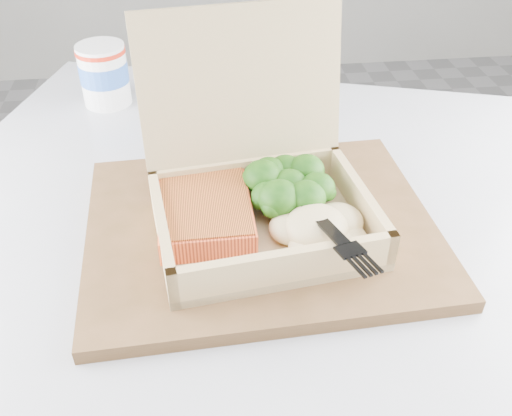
{
  "coord_description": "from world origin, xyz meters",
  "views": [
    {
      "loc": [
        0.16,
        -0.6,
        1.14
      ],
      "look_at": [
        0.22,
        -0.13,
        0.78
      ],
      "focal_mm": 40.0,
      "sensor_mm": 36.0,
      "label": 1
    }
  ],
  "objects": [
    {
      "name": "takeout_container",
      "position": [
        0.22,
        -0.1,
        0.8
      ],
      "size": [
        0.25,
        0.23,
        0.21
      ],
      "rotation": [
        0.0,
        0.0,
        0.13
      ],
      "color": "#9D885E",
      "rests_on": "serving_tray"
    },
    {
      "name": "broccoli_pile",
      "position": [
        0.26,
        -0.1,
        0.78
      ],
      "size": [
        0.11,
        0.11,
        0.04
      ],
      "primitive_type": null,
      "color": "#306817",
      "rests_on": "takeout_container"
    },
    {
      "name": "cafe_table",
      "position": [
        0.21,
        -0.11,
        0.54
      ],
      "size": [
        1.01,
        1.01,
        0.73
      ],
      "rotation": [
        0.0,
        0.0,
        -0.3
      ],
      "color": "black",
      "rests_on": "floor"
    },
    {
      "name": "mashed_potatoes",
      "position": [
        0.28,
        -0.16,
        0.78
      ],
      "size": [
        0.11,
        0.09,
        0.04
      ],
      "primitive_type": "ellipsoid",
      "color": "#CAB283",
      "rests_on": "takeout_container"
    },
    {
      "name": "receipt",
      "position": [
        0.27,
        0.09,
        0.73
      ],
      "size": [
        0.09,
        0.14,
        0.0
      ],
      "primitive_type": "cube",
      "rotation": [
        0.0,
        0.0,
        -0.18
      ],
      "color": "silver",
      "rests_on": "cafe_table"
    },
    {
      "name": "plastic_fork",
      "position": [
        0.27,
        -0.14,
        0.79
      ],
      "size": [
        0.07,
        0.17,
        0.02
      ],
      "rotation": [
        0.0,
        0.0,
        3.42
      ],
      "color": "black",
      "rests_on": "mashed_potatoes"
    },
    {
      "name": "salmon_fillet",
      "position": [
        0.17,
        -0.12,
        0.77
      ],
      "size": [
        0.1,
        0.13,
        0.03
      ],
      "primitive_type": "cube",
      "rotation": [
        0.0,
        0.0,
        0.01
      ],
      "color": "orange",
      "rests_on": "takeout_container"
    },
    {
      "name": "serving_tray",
      "position": [
        0.23,
        -0.12,
        0.74
      ],
      "size": [
        0.39,
        0.32,
        0.02
      ],
      "primitive_type": "cube",
      "rotation": [
        0.0,
        0.0,
        0.04
      ],
      "color": "brown",
      "rests_on": "cafe_table"
    },
    {
      "name": "paper_cup",
      "position": [
        0.03,
        0.23,
        0.78
      ],
      "size": [
        0.07,
        0.07,
        0.09
      ],
      "color": "silver",
      "rests_on": "cafe_table"
    }
  ]
}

